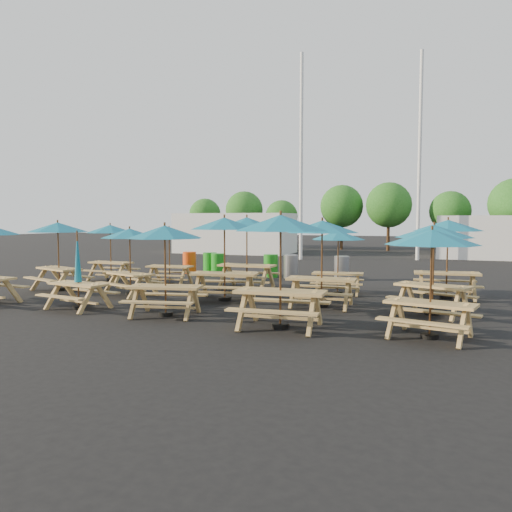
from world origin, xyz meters
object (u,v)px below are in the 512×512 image
at_px(picnic_unit_6, 165,238).
at_px(waste_bin_2, 218,265).
at_px(picnic_unit_7, 224,229).
at_px(picnic_unit_12, 432,244).
at_px(picnic_unit_8, 247,227).
at_px(waste_bin_4, 291,267).
at_px(picnic_unit_3, 78,277).
at_px(waste_bin_0, 190,262).
at_px(picnic_unit_4, 130,238).
at_px(picnic_unit_14, 448,231).
at_px(picnic_unit_9, 281,230).
at_px(picnic_unit_1, 58,232).
at_px(picnic_unit_2, 110,232).
at_px(picnic_unit_5, 169,236).
at_px(waste_bin_3, 271,266).
at_px(picnic_unit_13, 434,237).
at_px(picnic_unit_11, 338,239).
at_px(waste_bin_5, 342,268).
at_px(waste_bin_1, 210,263).

bearing_deg(picnic_unit_6, waste_bin_2, 94.81).
xyz_separation_m(picnic_unit_7, picnic_unit_12, (5.74, -2.77, -0.22)).
bearing_deg(picnic_unit_12, picnic_unit_8, 150.98).
bearing_deg(waste_bin_4, picnic_unit_3, -109.76).
distance_m(picnic_unit_6, picnic_unit_8, 5.27).
bearing_deg(waste_bin_0, picnic_unit_4, -77.02).
height_order(picnic_unit_6, picnic_unit_12, picnic_unit_6).
distance_m(picnic_unit_14, waste_bin_4, 6.94).
relative_size(picnic_unit_9, waste_bin_0, 2.65).
distance_m(picnic_unit_1, picnic_unit_8, 6.24).
relative_size(picnic_unit_2, waste_bin_4, 2.32).
relative_size(picnic_unit_5, waste_bin_3, 2.21).
relative_size(picnic_unit_1, picnic_unit_8, 0.99).
distance_m(picnic_unit_13, picnic_unit_14, 2.89).
height_order(picnic_unit_11, waste_bin_0, picnic_unit_11).
bearing_deg(picnic_unit_3, picnic_unit_5, 102.28).
relative_size(waste_bin_3, waste_bin_5, 1.00).
xyz_separation_m(picnic_unit_2, waste_bin_3, (5.39, 3.30, -1.40)).
xyz_separation_m(picnic_unit_1, waste_bin_4, (6.09, 6.23, -1.49)).
xyz_separation_m(picnic_unit_7, picnic_unit_11, (2.80, 2.47, -0.35)).
relative_size(picnic_unit_5, picnic_unit_13, 0.86).
relative_size(picnic_unit_7, waste_bin_3, 2.60).
bearing_deg(picnic_unit_11, waste_bin_1, 142.44).
xyz_separation_m(waste_bin_1, waste_bin_3, (2.84, -0.13, 0.00)).
relative_size(picnic_unit_12, waste_bin_0, 2.33).
height_order(picnic_unit_7, picnic_unit_12, picnic_unit_7).
xyz_separation_m(picnic_unit_4, waste_bin_1, (-0.44, 6.38, -1.33)).
xyz_separation_m(picnic_unit_3, picnic_unit_4, (-0.12, 2.47, 0.95)).
distance_m(picnic_unit_12, picnic_unit_14, 5.52).
height_order(picnic_unit_2, picnic_unit_4, picnic_unit_2).
xyz_separation_m(picnic_unit_11, picnic_unit_12, (2.95, -5.24, 0.13)).
distance_m(picnic_unit_4, waste_bin_3, 6.83).
relative_size(picnic_unit_8, picnic_unit_14, 1.04).
bearing_deg(waste_bin_3, picnic_unit_2, -148.53).
bearing_deg(waste_bin_2, picnic_unit_9, -57.05).
bearing_deg(picnic_unit_9, waste_bin_1, 120.88).
bearing_deg(waste_bin_4, waste_bin_3, -179.12).
height_order(waste_bin_1, waste_bin_3, same).
relative_size(picnic_unit_3, picnic_unit_6, 0.93).
bearing_deg(waste_bin_5, picnic_unit_1, -142.18).
bearing_deg(picnic_unit_4, waste_bin_3, 87.19).
bearing_deg(picnic_unit_12, picnic_unit_1, 179.76).
bearing_deg(picnic_unit_8, picnic_unit_5, -177.70).
height_order(picnic_unit_7, picnic_unit_14, picnic_unit_7).
bearing_deg(picnic_unit_3, waste_bin_2, 98.44).
distance_m(picnic_unit_4, picnic_unit_9, 6.44).
distance_m(waste_bin_2, waste_bin_4, 3.13).
distance_m(waste_bin_2, waste_bin_3, 2.28).
bearing_deg(waste_bin_5, waste_bin_1, 179.67).
relative_size(picnic_unit_1, picnic_unit_14, 1.03).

